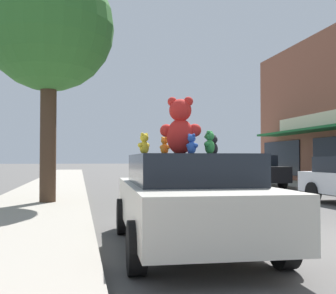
% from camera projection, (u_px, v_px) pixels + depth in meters
% --- Properties ---
extents(plush_art_car, '(2.10, 4.37, 1.38)m').
position_uv_depth(plush_art_car, '(188.00, 198.00, 6.19)').
color(plush_art_car, beige).
rests_on(plush_art_car, ground_plane).
extents(teddy_bear_giant, '(0.64, 0.45, 0.84)m').
position_uv_depth(teddy_bear_giant, '(180.00, 127.00, 6.15)').
color(teddy_bear_giant, red).
rests_on(teddy_bear_giant, plush_art_car).
extents(teddy_bear_purple, '(0.20, 0.24, 0.32)m').
position_uv_depth(teddy_bear_purple, '(191.00, 145.00, 6.42)').
color(teddy_bear_purple, purple).
rests_on(teddy_bear_purple, plush_art_car).
extents(teddy_bear_orange, '(0.18, 0.21, 0.29)m').
position_uv_depth(teddy_bear_orange, '(165.00, 146.00, 6.65)').
color(teddy_bear_orange, orange).
rests_on(teddy_bear_orange, plush_art_car).
extents(teddy_bear_brown, '(0.29, 0.21, 0.38)m').
position_uv_depth(teddy_bear_brown, '(178.00, 145.00, 7.28)').
color(teddy_bear_brown, olive).
rests_on(teddy_bear_brown, plush_art_car).
extents(teddy_bear_blue, '(0.18, 0.21, 0.29)m').
position_uv_depth(teddy_bear_blue, '(192.00, 144.00, 5.90)').
color(teddy_bear_blue, blue).
rests_on(teddy_bear_blue, plush_art_car).
extents(teddy_bear_black, '(0.22, 0.24, 0.33)m').
position_uv_depth(teddy_bear_black, '(214.00, 145.00, 7.03)').
color(teddy_bear_black, black).
rests_on(teddy_bear_black, plush_art_car).
extents(teddy_bear_green, '(0.22, 0.25, 0.35)m').
position_uv_depth(teddy_bear_green, '(210.00, 143.00, 6.13)').
color(teddy_bear_green, green).
rests_on(teddy_bear_green, plush_art_car).
extents(teddy_bear_yellow, '(0.22, 0.21, 0.31)m').
position_uv_depth(teddy_bear_yellow, '(144.00, 144.00, 6.10)').
color(teddy_bear_yellow, yellow).
rests_on(teddy_bear_yellow, plush_art_car).
extents(parked_car_far_right, '(1.96, 4.52, 1.49)m').
position_uv_depth(parked_car_far_right, '(251.00, 171.00, 19.65)').
color(parked_car_far_right, black).
rests_on(parked_car_far_right, ground_plane).
extents(street_tree, '(3.64, 3.64, 6.75)m').
position_uv_depth(street_tree, '(49.00, 28.00, 11.83)').
color(street_tree, '#473323').
rests_on(street_tree, sidewalk_near).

